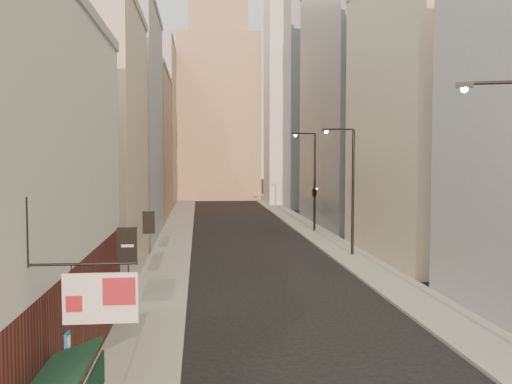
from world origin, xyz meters
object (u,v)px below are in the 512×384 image
streetlamp_mid (350,184)px  traffic_light_right (314,191)px  clock_tower (218,98)px  white_tower (292,83)px  streetlamp_far (313,175)px

streetlamp_mid → traffic_light_right: streetlamp_mid is taller
clock_tower → streetlamp_mid: (7.45, -61.27, -12.35)m
clock_tower → streetlamp_mid: bearing=-83.1°
streetlamp_mid → white_tower: bearing=79.4°
streetlamp_far → traffic_light_right: streetlamp_far is taller
streetlamp_mid → streetlamp_far: 14.80m
streetlamp_far → white_tower: bearing=69.5°
streetlamp_mid → streetlamp_far: streetlamp_far is taller
white_tower → traffic_light_right: white_tower is taller
clock_tower → streetlamp_mid: size_ratio=4.85×
clock_tower → white_tower: 17.83m
streetlamp_mid → traffic_light_right: (0.14, 13.35, -1.33)m
clock_tower → streetlamp_far: size_ratio=4.69×
clock_tower → traffic_light_right: size_ratio=8.97×
streetlamp_mid → streetlamp_far: bearing=82.8°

